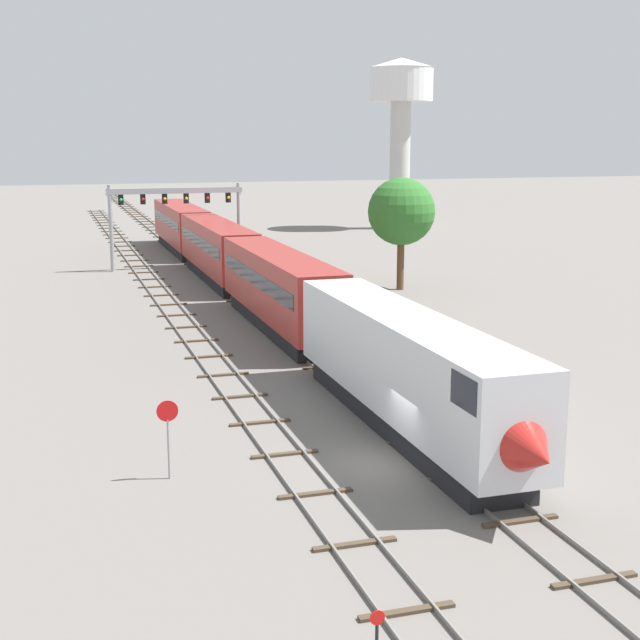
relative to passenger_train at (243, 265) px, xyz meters
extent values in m
plane|color=slate|center=(-2.00, -34.24, -2.60)|extent=(400.00, 400.00, 0.00)
cube|color=slate|center=(-0.72, 25.76, -2.52)|extent=(0.07, 200.00, 0.16)
cube|color=slate|center=(0.72, 25.76, -2.52)|extent=(0.07, 200.00, 0.16)
cube|color=#473828|center=(0.00, -44.24, -2.55)|extent=(2.60, 0.24, 0.10)
cube|color=#473828|center=(0.00, -40.24, -2.55)|extent=(2.60, 0.24, 0.10)
cube|color=#473828|center=(0.00, -36.24, -2.55)|extent=(2.60, 0.24, 0.10)
cube|color=#473828|center=(0.00, -32.24, -2.55)|extent=(2.60, 0.24, 0.10)
cube|color=#473828|center=(0.00, -28.24, -2.55)|extent=(2.60, 0.24, 0.10)
cube|color=#473828|center=(0.00, -24.24, -2.55)|extent=(2.60, 0.24, 0.10)
cube|color=#473828|center=(0.00, -20.24, -2.55)|extent=(2.60, 0.24, 0.10)
cube|color=#473828|center=(0.00, -16.24, -2.55)|extent=(2.60, 0.24, 0.10)
cube|color=#473828|center=(0.00, -12.24, -2.55)|extent=(2.60, 0.24, 0.10)
cube|color=#473828|center=(0.00, -8.24, -2.55)|extent=(2.60, 0.24, 0.10)
cube|color=#473828|center=(0.00, -4.24, -2.55)|extent=(2.60, 0.24, 0.10)
cube|color=#473828|center=(0.00, -0.24, -2.55)|extent=(2.60, 0.24, 0.10)
cube|color=#473828|center=(0.00, 3.76, -2.55)|extent=(2.60, 0.24, 0.10)
cube|color=#473828|center=(0.00, 7.76, -2.55)|extent=(2.60, 0.24, 0.10)
cube|color=#473828|center=(0.00, 11.76, -2.55)|extent=(2.60, 0.24, 0.10)
cube|color=#473828|center=(0.00, 15.76, -2.55)|extent=(2.60, 0.24, 0.10)
cube|color=#473828|center=(0.00, 19.76, -2.55)|extent=(2.60, 0.24, 0.10)
cube|color=#473828|center=(0.00, 23.76, -2.55)|extent=(2.60, 0.24, 0.10)
cube|color=#473828|center=(0.00, 27.76, -2.55)|extent=(2.60, 0.24, 0.10)
cube|color=#473828|center=(0.00, 31.76, -2.55)|extent=(2.60, 0.24, 0.10)
cube|color=#473828|center=(0.00, 35.76, -2.55)|extent=(2.60, 0.24, 0.10)
cube|color=#473828|center=(0.00, 39.76, -2.55)|extent=(2.60, 0.24, 0.10)
cube|color=#473828|center=(0.00, 43.76, -2.55)|extent=(2.60, 0.24, 0.10)
cube|color=#473828|center=(0.00, 47.76, -2.55)|extent=(2.60, 0.24, 0.10)
cube|color=#473828|center=(0.00, 51.76, -2.55)|extent=(2.60, 0.24, 0.10)
cube|color=#473828|center=(0.00, 55.76, -2.55)|extent=(2.60, 0.24, 0.10)
cube|color=#473828|center=(0.00, 59.76, -2.55)|extent=(2.60, 0.24, 0.10)
cube|color=#473828|center=(0.00, 63.76, -2.55)|extent=(2.60, 0.24, 0.10)
cube|color=#473828|center=(0.00, 67.76, -2.55)|extent=(2.60, 0.24, 0.10)
cube|color=#473828|center=(0.00, 71.76, -2.55)|extent=(2.60, 0.24, 0.10)
cube|color=#473828|center=(0.00, 75.76, -2.55)|extent=(2.60, 0.24, 0.10)
cube|color=#473828|center=(0.00, 79.76, -2.55)|extent=(2.60, 0.24, 0.10)
cube|color=#473828|center=(0.00, 83.76, -2.55)|extent=(2.60, 0.24, 0.10)
cube|color=#473828|center=(0.00, 87.76, -2.55)|extent=(2.60, 0.24, 0.10)
cube|color=#473828|center=(0.00, 91.76, -2.55)|extent=(2.60, 0.24, 0.10)
cube|color=#473828|center=(0.00, 95.76, -2.55)|extent=(2.60, 0.24, 0.10)
cube|color=#473828|center=(0.00, 99.76, -2.55)|extent=(2.60, 0.24, 0.10)
cube|color=#473828|center=(0.00, 103.76, -2.55)|extent=(2.60, 0.24, 0.10)
cube|color=#473828|center=(0.00, 107.76, -2.55)|extent=(2.60, 0.24, 0.10)
cube|color=#473828|center=(0.00, 111.76, -2.55)|extent=(2.60, 0.24, 0.10)
cube|color=#473828|center=(0.00, 115.76, -2.55)|extent=(2.60, 0.24, 0.10)
cube|color=#473828|center=(0.00, 119.76, -2.55)|extent=(2.60, 0.24, 0.10)
cube|color=#473828|center=(0.00, 123.76, -2.55)|extent=(2.60, 0.24, 0.10)
cube|color=slate|center=(-6.22, 5.76, -2.52)|extent=(0.07, 160.00, 0.16)
cube|color=slate|center=(-4.78, 5.76, -2.52)|extent=(0.07, 160.00, 0.16)
cube|color=#473828|center=(-5.50, -44.24, -2.55)|extent=(2.60, 0.24, 0.10)
cube|color=#473828|center=(-5.50, -40.24, -2.55)|extent=(2.60, 0.24, 0.10)
cube|color=#473828|center=(-5.50, -36.24, -2.55)|extent=(2.60, 0.24, 0.10)
cube|color=#473828|center=(-5.50, -32.24, -2.55)|extent=(2.60, 0.24, 0.10)
cube|color=#473828|center=(-5.50, -28.24, -2.55)|extent=(2.60, 0.24, 0.10)
cube|color=#473828|center=(-5.50, -24.24, -2.55)|extent=(2.60, 0.24, 0.10)
cube|color=#473828|center=(-5.50, -20.24, -2.55)|extent=(2.60, 0.24, 0.10)
cube|color=#473828|center=(-5.50, -16.24, -2.55)|extent=(2.60, 0.24, 0.10)
cube|color=#473828|center=(-5.50, -12.24, -2.55)|extent=(2.60, 0.24, 0.10)
cube|color=#473828|center=(-5.50, -8.24, -2.55)|extent=(2.60, 0.24, 0.10)
cube|color=#473828|center=(-5.50, -4.24, -2.55)|extent=(2.60, 0.24, 0.10)
cube|color=#473828|center=(-5.50, -0.24, -2.55)|extent=(2.60, 0.24, 0.10)
cube|color=#473828|center=(-5.50, 3.76, -2.55)|extent=(2.60, 0.24, 0.10)
cube|color=#473828|center=(-5.50, 7.76, -2.55)|extent=(2.60, 0.24, 0.10)
cube|color=#473828|center=(-5.50, 11.76, -2.55)|extent=(2.60, 0.24, 0.10)
cube|color=#473828|center=(-5.50, 15.76, -2.55)|extent=(2.60, 0.24, 0.10)
cube|color=#473828|center=(-5.50, 19.76, -2.55)|extent=(2.60, 0.24, 0.10)
cube|color=#473828|center=(-5.50, 23.76, -2.55)|extent=(2.60, 0.24, 0.10)
cube|color=#473828|center=(-5.50, 27.76, -2.55)|extent=(2.60, 0.24, 0.10)
cube|color=#473828|center=(-5.50, 31.76, -2.55)|extent=(2.60, 0.24, 0.10)
cube|color=#473828|center=(-5.50, 35.76, -2.55)|extent=(2.60, 0.24, 0.10)
cube|color=#473828|center=(-5.50, 39.76, -2.55)|extent=(2.60, 0.24, 0.10)
cube|color=#473828|center=(-5.50, 43.76, -2.55)|extent=(2.60, 0.24, 0.10)
cube|color=#473828|center=(-5.50, 47.76, -2.55)|extent=(2.60, 0.24, 0.10)
cube|color=#473828|center=(-5.50, 51.76, -2.55)|extent=(2.60, 0.24, 0.10)
cube|color=#473828|center=(-5.50, 55.76, -2.55)|extent=(2.60, 0.24, 0.10)
cube|color=#473828|center=(-5.50, 59.76, -2.55)|extent=(2.60, 0.24, 0.10)
cube|color=#473828|center=(-5.50, 63.76, -2.55)|extent=(2.60, 0.24, 0.10)
cube|color=#473828|center=(-5.50, 67.76, -2.55)|extent=(2.60, 0.24, 0.10)
cube|color=#473828|center=(-5.50, 71.76, -2.55)|extent=(2.60, 0.24, 0.10)
cube|color=#473828|center=(-5.50, 75.76, -2.55)|extent=(2.60, 0.24, 0.10)
cube|color=#473828|center=(-5.50, 79.76, -2.55)|extent=(2.60, 0.24, 0.10)
cube|color=#473828|center=(-5.50, 83.76, -2.55)|extent=(2.60, 0.24, 0.10)
cube|color=silver|center=(0.00, -30.63, 0.30)|extent=(3.00, 19.22, 3.80)
cone|color=#B2231E|center=(0.00, -40.44, -0.10)|extent=(2.88, 2.60, 2.88)
cube|color=black|center=(0.00, -39.04, 1.44)|extent=(3.04, 1.80, 1.10)
cube|color=black|center=(0.00, -30.63, -2.10)|extent=(2.52, 17.30, 1.00)
cube|color=maroon|center=(0.00, -10.41, 0.30)|extent=(3.00, 19.22, 3.80)
cube|color=black|center=(0.00, -10.41, 0.70)|extent=(3.04, 17.68, 0.90)
cube|color=black|center=(0.00, -10.41, -2.10)|extent=(2.52, 17.30, 1.00)
cube|color=maroon|center=(0.00, 9.81, 0.30)|extent=(3.00, 19.22, 3.80)
cube|color=black|center=(0.00, 9.81, 0.70)|extent=(3.04, 17.68, 0.90)
cube|color=black|center=(0.00, 9.81, -2.10)|extent=(2.52, 17.30, 1.00)
cube|color=maroon|center=(0.00, 30.03, 0.30)|extent=(3.00, 19.22, 3.80)
cube|color=black|center=(0.00, 30.03, 0.70)|extent=(3.04, 17.68, 0.90)
cube|color=black|center=(0.00, 30.03, -2.10)|extent=(2.52, 17.30, 1.00)
cylinder|color=#999BA0|center=(-8.00, 17.38, 1.22)|extent=(0.36, 0.36, 7.64)
cylinder|color=#999BA0|center=(3.50, 17.38, 1.22)|extent=(0.36, 0.36, 7.64)
cube|color=#999BA0|center=(-2.25, 17.38, 4.44)|extent=(12.10, 0.36, 0.50)
cube|color=black|center=(-7.04, 17.43, 3.74)|extent=(0.44, 0.32, 0.90)
sphere|color=green|center=(-7.04, 17.24, 3.74)|extent=(0.28, 0.28, 0.28)
cube|color=black|center=(-5.12, 17.43, 3.74)|extent=(0.44, 0.32, 0.90)
sphere|color=red|center=(-5.12, 17.24, 3.74)|extent=(0.28, 0.28, 0.28)
cube|color=black|center=(-3.21, 17.43, 3.74)|extent=(0.44, 0.32, 0.90)
sphere|color=yellow|center=(-3.21, 17.24, 3.74)|extent=(0.28, 0.28, 0.28)
cube|color=black|center=(-1.29, 17.43, 3.74)|extent=(0.44, 0.32, 0.90)
sphere|color=yellow|center=(-1.29, 17.24, 3.74)|extent=(0.28, 0.28, 0.28)
cube|color=black|center=(0.62, 17.43, 3.74)|extent=(0.44, 0.32, 0.90)
sphere|color=red|center=(0.62, 17.24, 3.74)|extent=(0.28, 0.28, 0.28)
cube|color=black|center=(2.54, 17.43, 3.74)|extent=(0.44, 0.32, 0.90)
sphere|color=yellow|center=(2.54, 17.24, 3.74)|extent=(0.28, 0.28, 0.28)
cylinder|color=beige|center=(30.58, 45.04, 5.44)|extent=(2.60, 2.60, 16.08)
cylinder|color=white|center=(30.58, 45.04, 15.55)|extent=(8.03, 8.03, 4.14)
cone|color=white|center=(30.58, 45.04, 18.22)|extent=(8.19, 8.19, 1.20)
cylinder|color=red|center=(-7.10, -46.29, -1.32)|extent=(0.36, 0.03, 0.36)
cylinder|color=gray|center=(-10.00, -33.31, -1.50)|extent=(0.08, 0.08, 2.20)
cylinder|color=red|center=(-10.00, -33.33, -0.10)|extent=(0.76, 0.03, 0.76)
cylinder|color=brown|center=(12.84, 1.13, -0.46)|extent=(0.56, 0.56, 4.29)
sphere|color=#2D6B28|center=(12.84, 1.13, 3.52)|extent=(5.23, 5.23, 5.23)
camera|label=1|loc=(-13.77, -63.47, 9.31)|focal=50.39mm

